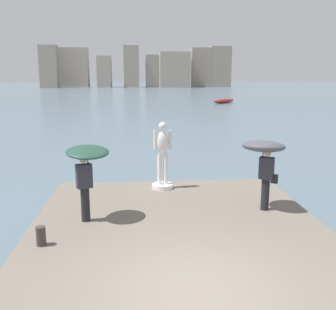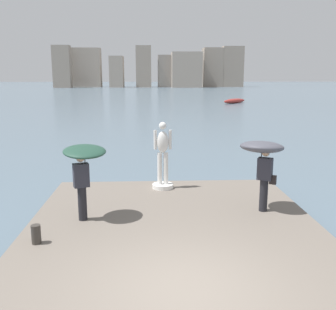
# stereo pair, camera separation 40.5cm
# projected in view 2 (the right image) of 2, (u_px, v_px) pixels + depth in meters

# --- Properties ---
(ground_plane) EXTENTS (400.00, 400.00, 0.00)m
(ground_plane) POSITION_uv_depth(u_px,v_px,m) (154.00, 110.00, 45.88)
(ground_plane) COLOR slate
(pier) EXTENTS (7.29, 9.95, 0.40)m
(pier) POSITION_uv_depth(u_px,v_px,m) (176.00, 249.00, 8.66)
(pier) COLOR #70665B
(pier) RESTS_ON ground
(statue_white_figure) EXTENTS (0.69, 0.69, 2.18)m
(statue_white_figure) POSITION_uv_depth(u_px,v_px,m) (163.00, 161.00, 12.44)
(statue_white_figure) COLOR white
(statue_white_figure) RESTS_ON pier
(onlooker_left) EXTENTS (1.38, 1.39, 1.94)m
(onlooker_left) POSITION_uv_depth(u_px,v_px,m) (84.00, 162.00, 9.61)
(onlooker_left) COLOR black
(onlooker_left) RESTS_ON pier
(onlooker_right) EXTENTS (1.59, 1.60, 1.97)m
(onlooker_right) POSITION_uv_depth(u_px,v_px,m) (262.00, 153.00, 10.26)
(onlooker_right) COLOR black
(onlooker_right) RESTS_ON pier
(mooring_bollard) EXTENTS (0.21, 0.21, 0.43)m
(mooring_bollard) POSITION_uv_depth(u_px,v_px,m) (36.00, 234.00, 8.43)
(mooring_bollard) COLOR #38332D
(mooring_bollard) RESTS_ON pier
(boat_mid) EXTENTS (4.36, 4.16, 0.67)m
(boat_mid) POSITION_uv_depth(u_px,v_px,m) (234.00, 101.00, 56.24)
(boat_mid) COLOR #9E2D28
(boat_mid) RESTS_ON ground
(distant_skyline) EXTENTS (63.52, 13.18, 13.74)m
(distant_skyline) POSITION_uv_depth(u_px,v_px,m) (160.00, 69.00, 130.87)
(distant_skyline) COLOR gray
(distant_skyline) RESTS_ON ground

